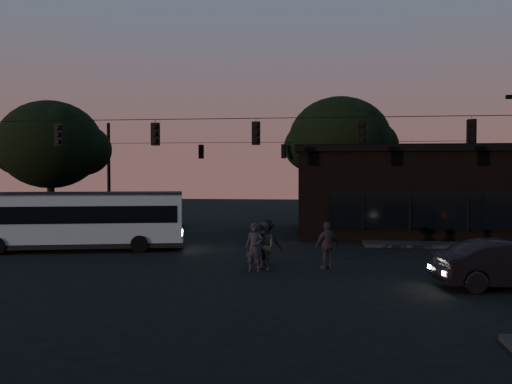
# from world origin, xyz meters

# --- Properties ---
(ground) EXTENTS (120.00, 120.00, 0.00)m
(ground) POSITION_xyz_m (0.00, 0.00, 0.00)
(ground) COLOR black
(ground) RESTS_ON ground
(sidewalk_far_right) EXTENTS (14.00, 10.00, 0.15)m
(sidewalk_far_right) POSITION_xyz_m (12.00, 14.00, 0.07)
(sidewalk_far_right) COLOR black
(sidewalk_far_right) RESTS_ON ground
(sidewalk_far_left) EXTENTS (14.00, 10.00, 0.15)m
(sidewalk_far_left) POSITION_xyz_m (-14.00, 14.00, 0.07)
(sidewalk_far_left) COLOR black
(sidewalk_far_left) RESTS_ON ground
(building) EXTENTS (15.40, 10.41, 5.40)m
(building) POSITION_xyz_m (9.00, 15.97, 2.71)
(building) COLOR black
(building) RESTS_ON ground
(tree_behind) EXTENTS (7.60, 7.60, 9.43)m
(tree_behind) POSITION_xyz_m (4.00, 22.00, 6.19)
(tree_behind) COLOR black
(tree_behind) RESTS_ON ground
(tree_left) EXTENTS (6.40, 6.40, 8.30)m
(tree_left) POSITION_xyz_m (-14.00, 13.00, 5.57)
(tree_left) COLOR black
(tree_left) RESTS_ON ground
(signal_rig_near) EXTENTS (26.24, 0.30, 7.50)m
(signal_rig_near) POSITION_xyz_m (0.00, 4.00, 4.45)
(signal_rig_near) COLOR black
(signal_rig_near) RESTS_ON ground
(signal_rig_far) EXTENTS (26.24, 0.30, 7.50)m
(signal_rig_far) POSITION_xyz_m (0.00, 20.00, 4.20)
(signal_rig_far) COLOR black
(signal_rig_far) RESTS_ON ground
(bus) EXTENTS (10.46, 4.75, 2.87)m
(bus) POSITION_xyz_m (-9.09, 6.14, 1.61)
(bus) COLOR #879EAC
(bus) RESTS_ON ground
(car) EXTENTS (5.10, 2.49, 1.61)m
(car) POSITION_xyz_m (9.10, -0.96, 0.81)
(car) COLOR black
(car) RESTS_ON ground
(pedestrian_a) EXTENTS (0.71, 0.48, 1.89)m
(pedestrian_a) POSITION_xyz_m (0.27, 1.29, 0.95)
(pedestrian_a) COLOR #222029
(pedestrian_a) RESTS_ON ground
(pedestrian_b) EXTENTS (1.16, 1.14, 1.89)m
(pedestrian_b) POSITION_xyz_m (0.62, 1.65, 0.94)
(pedestrian_b) COLOR #464741
(pedestrian_b) RESTS_ON ground
(pedestrian_c) EXTENTS (1.17, 1.00, 1.88)m
(pedestrian_c) POSITION_xyz_m (3.08, 2.28, 0.94)
(pedestrian_c) COLOR #332B34
(pedestrian_c) RESTS_ON ground
(pedestrian_d) EXTENTS (1.26, 0.76, 1.91)m
(pedestrian_d) POSITION_xyz_m (0.58, 2.89, 0.95)
(pedestrian_d) COLOR black
(pedestrian_d) RESTS_ON ground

